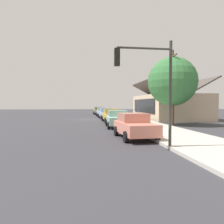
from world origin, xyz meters
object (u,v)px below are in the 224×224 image
(shade_tree, at_px, (172,82))
(traffic_light_main, at_px, (149,76))
(car_silver, at_px, (102,112))
(fire_hydrant_red, at_px, (110,113))
(car_seafoam, at_px, (118,119))
(car_skyblue, at_px, (106,113))
(utility_pole_wooden, at_px, (172,86))
(car_coral, at_px, (134,126))
(car_olive, at_px, (99,111))
(car_mustard, at_px, (111,115))

(shade_tree, bearing_deg, traffic_light_main, -28.55)
(car_silver, height_order, fire_hydrant_red, car_silver)
(car_seafoam, bearing_deg, car_silver, -177.69)
(shade_tree, xyz_separation_m, traffic_light_main, (11.00, -5.98, -0.99))
(car_silver, height_order, car_skyblue, same)
(shade_tree, bearing_deg, utility_pole_wooden, -23.21)
(car_coral, relative_size, utility_pole_wooden, 0.59)
(car_skyblue, relative_size, utility_pole_wooden, 0.65)
(car_seafoam, bearing_deg, car_olive, -177.35)
(car_olive, height_order, shade_tree, shade_tree)
(car_olive, relative_size, fire_hydrant_red, 6.21)
(car_coral, bearing_deg, car_mustard, 176.04)
(utility_pole_wooden, bearing_deg, car_seafoam, -85.86)
(car_olive, bearing_deg, utility_pole_wooden, 10.00)
(car_skyblue, relative_size, car_coral, 1.11)
(traffic_light_main, bearing_deg, shade_tree, 151.45)
(car_seafoam, relative_size, shade_tree, 0.63)
(car_skyblue, bearing_deg, shade_tree, 25.82)
(car_coral, xyz_separation_m, utility_pole_wooden, (-6.81, 5.52, 3.11))
(shade_tree, height_order, traffic_light_main, shade_tree)
(car_olive, distance_m, car_coral, 30.60)
(car_skyblue, xyz_separation_m, car_mustard, (5.88, 0.05, 0.00))
(car_silver, xyz_separation_m, utility_pole_wooden, (17.61, 5.42, 3.12))
(car_mustard, bearing_deg, car_coral, -1.73)
(car_seafoam, distance_m, traffic_light_main, 10.20)
(car_skyblue, relative_size, fire_hydrant_red, 6.90)
(car_mustard, bearing_deg, car_skyblue, 179.51)
(car_silver, relative_size, car_skyblue, 0.89)
(car_coral, height_order, traffic_light_main, traffic_light_main)
(car_olive, height_order, car_seafoam, same)
(car_mustard, relative_size, car_seafoam, 1.10)
(car_silver, bearing_deg, car_coral, -1.20)
(car_coral, height_order, shade_tree, shade_tree)
(car_coral, bearing_deg, traffic_light_main, -5.42)
(car_skyblue, distance_m, car_seafoam, 11.82)
(car_olive, xyz_separation_m, utility_pole_wooden, (23.79, 5.52, 3.11))
(car_silver, height_order, shade_tree, shade_tree)
(car_olive, distance_m, car_mustard, 18.26)
(car_mustard, bearing_deg, car_seafoam, -2.89)
(car_coral, relative_size, fire_hydrant_red, 6.20)
(shade_tree, bearing_deg, car_seafoam, -78.88)
(shade_tree, relative_size, fire_hydrant_red, 9.86)
(car_seafoam, distance_m, shade_tree, 7.03)
(car_seafoam, xyz_separation_m, fire_hydrant_red, (-18.51, 1.56, -0.32))
(car_skyblue, distance_m, shade_tree, 12.64)
(car_mustard, distance_m, shade_tree, 8.28)
(traffic_light_main, relative_size, fire_hydrant_red, 7.32)
(utility_pole_wooden, bearing_deg, car_coral, -39.04)
(car_olive, distance_m, car_skyblue, 12.38)
(car_silver, distance_m, traffic_light_main, 27.99)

